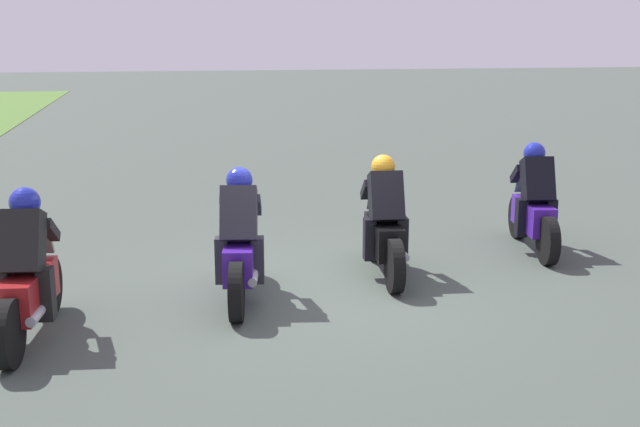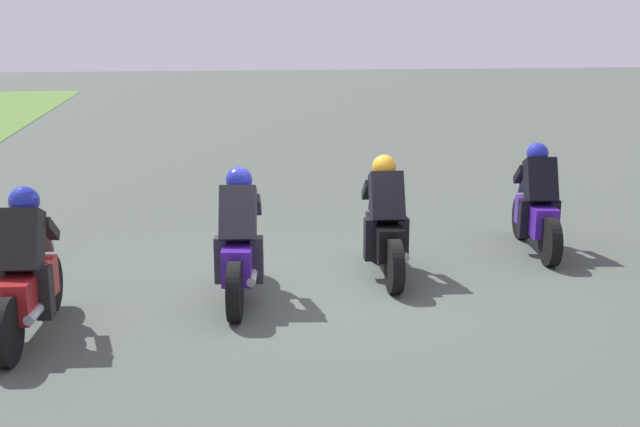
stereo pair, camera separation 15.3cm
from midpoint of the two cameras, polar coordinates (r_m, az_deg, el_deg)
name	(u,v)px [view 2 (the right image)]	position (r m, az deg, el deg)	size (l,w,h in m)	color
ground_plane	(317,289)	(9.34, 0.26, -5.51)	(120.00, 120.00, 0.00)	#404A42
rider_lane_a	(537,208)	(11.21, 15.91, 0.41)	(2.03, 0.61, 1.51)	black
rider_lane_b	(385,227)	(9.74, 5.20, -0.98)	(2.04, 0.56, 1.51)	black
rider_lane_c	(240,246)	(8.86, -5.38, -2.39)	(2.03, 0.61, 1.51)	black
rider_lane_d	(27,277)	(8.21, -20.10, -4.37)	(2.04, 0.58, 1.51)	black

